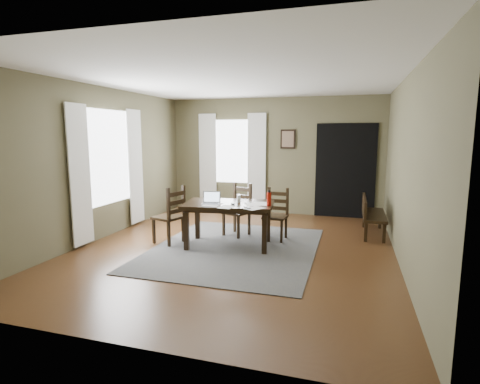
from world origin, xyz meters
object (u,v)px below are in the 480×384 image
(dining_table, at_px, (229,208))
(water_bottle, at_px, (269,199))
(chair_end, at_px, (170,216))
(chair_back_left, at_px, (238,210))
(chair_back_right, at_px, (276,215))
(bench, at_px, (370,212))
(laptop, at_px, (211,201))

(dining_table, relative_size, water_bottle, 6.24)
(chair_end, height_order, chair_back_left, chair_end)
(chair_back_left, bearing_deg, chair_back_right, 13.38)
(chair_end, bearing_deg, chair_back_left, 149.09)
(bench, relative_size, water_bottle, 4.98)
(chair_back_left, relative_size, bench, 0.77)
(dining_table, height_order, water_bottle, water_bottle)
(chair_end, distance_m, bench, 3.67)
(laptop, bearing_deg, chair_back_left, 65.89)
(dining_table, distance_m, chair_end, 1.02)
(chair_end, height_order, bench, chair_end)
(chair_end, bearing_deg, chair_back_right, 131.73)
(chair_back_right, xyz_separation_m, laptop, (-0.92, -0.78, 0.34))
(chair_end, bearing_deg, water_bottle, 109.89)
(bench, xyz_separation_m, laptop, (-2.55, -1.61, 0.37))
(bench, bearing_deg, chair_back_left, 107.67)
(water_bottle, bearing_deg, laptop, -174.09)
(chair_back_right, bearing_deg, chair_end, -150.91)
(chair_end, height_order, water_bottle, chair_end)
(laptop, bearing_deg, chair_back_right, 28.97)
(chair_end, xyz_separation_m, bench, (3.30, 1.61, -0.07))
(chair_back_left, distance_m, bench, 2.47)
(bench, distance_m, laptop, 3.04)
(chair_back_left, bearing_deg, dining_table, -65.92)
(dining_table, height_order, chair_end, chair_end)
(chair_end, xyz_separation_m, water_bottle, (1.69, 0.09, 0.37))
(chair_end, relative_size, chair_back_right, 1.09)
(chair_back_left, height_order, bench, chair_back_left)
(chair_end, distance_m, water_bottle, 1.73)
(chair_back_left, bearing_deg, bench, 37.42)
(chair_back_left, bearing_deg, water_bottle, -26.10)
(laptop, bearing_deg, chair_end, 168.40)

